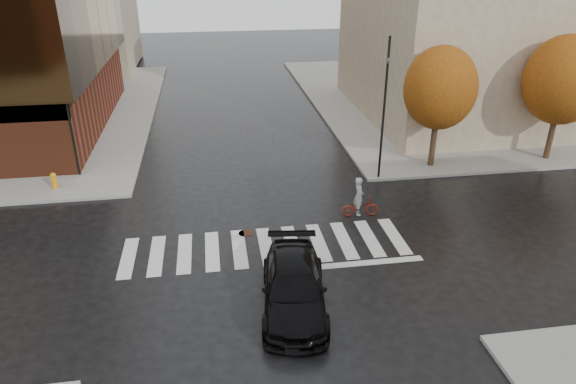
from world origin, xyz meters
name	(u,v)px	position (x,y,z in m)	size (l,w,h in m)	color
ground	(268,253)	(0.00, 0.00, 0.00)	(120.00, 120.00, 0.00)	black
sidewalk_ne	(491,95)	(21.00, 21.00, 0.07)	(30.00, 30.00, 0.15)	gray
crosswalk	(266,246)	(0.00, 0.50, 0.01)	(12.00, 3.00, 0.01)	silver
tree_ne_a	(440,88)	(10.00, 7.40, 4.46)	(3.80, 3.80, 6.50)	#311E16
tree_ne_b	(564,80)	(17.00, 7.40, 4.62)	(4.20, 4.20, 6.89)	#311E16
sedan	(294,287)	(0.50, -3.44, 0.76)	(2.13, 5.25, 1.52)	black
cyclist	(360,203)	(4.50, 2.50, 0.65)	(1.71, 0.69, 1.91)	maroon
traffic_light_nw	(67,104)	(-9.00, 9.00, 4.00)	(0.18, 0.15, 6.85)	black
traffic_light_ne	(385,101)	(6.65, 6.30, 4.24)	(0.21, 0.23, 7.20)	black
fire_hydrant	(54,180)	(-9.86, 7.42, 0.61)	(0.30, 0.30, 0.84)	orange
manhole	(246,233)	(-0.74, 1.70, 0.01)	(0.62, 0.62, 0.01)	#3C2215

